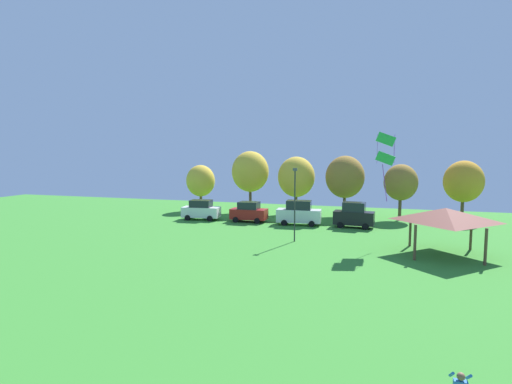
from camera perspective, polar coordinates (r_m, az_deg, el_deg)
kite_flying_1 at (r=34.77m, az=18.04°, el=5.87°), size 1.63×1.45×5.76m
parked_car_leftmost at (r=46.78m, az=-7.85°, el=-2.56°), size 4.48×2.32×2.30m
parked_car_second_from_left at (r=44.93m, az=-1.02°, el=-2.86°), size 4.05×2.10×2.27m
parked_car_third_from_left at (r=43.19m, az=6.14°, el=-3.01°), size 4.81×2.16×2.65m
parked_car_rightmost_in_row at (r=42.67m, az=13.81°, el=-3.26°), size 4.18×2.16×2.65m
park_pavilion at (r=33.36m, az=25.45°, el=-2.95°), size 5.87×5.98×3.60m
light_post_1 at (r=34.78m, az=5.56°, el=-1.21°), size 0.36×0.20×6.44m
treeline_tree_0 at (r=54.03m, az=-7.92°, el=1.59°), size 3.83×3.83×6.13m
treeline_tree_1 at (r=51.68m, az=-0.82°, el=2.92°), size 4.79×4.79×7.97m
treeline_tree_2 at (r=50.32m, az=5.77°, el=2.15°), size 4.61×4.61×7.28m
treeline_tree_3 at (r=49.55m, az=12.59°, el=2.10°), size 4.66×4.66×7.41m
treeline_tree_4 at (r=48.67m, az=19.97°, el=1.28°), size 3.79×3.79×6.45m
treeline_tree_5 at (r=51.27m, az=27.53°, el=1.34°), size 4.32×4.32×6.88m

